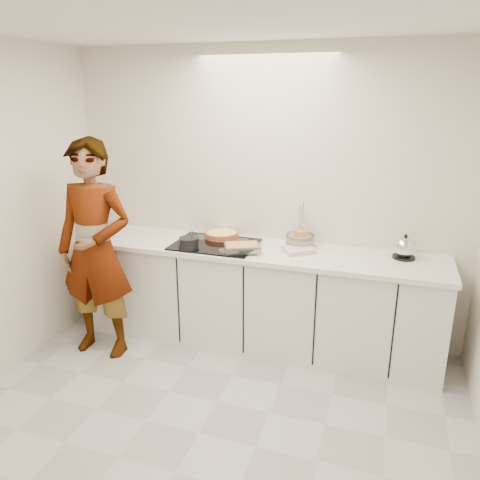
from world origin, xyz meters
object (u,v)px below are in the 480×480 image
(hob, at_px, (215,244))
(cook, at_px, (95,250))
(kettle, at_px, (405,248))
(utensil_crock, at_px, (301,238))
(saucepan, at_px, (189,243))
(mixing_bowl, at_px, (300,241))
(tart_dish, at_px, (222,234))
(baking_dish, at_px, (242,247))

(hob, height_order, cook, cook)
(kettle, distance_m, utensil_crock, 0.86)
(hob, distance_m, saucepan, 0.26)
(hob, distance_m, mixing_bowl, 0.74)
(kettle, bearing_deg, saucepan, -168.70)
(tart_dish, xyz_separation_m, saucepan, (-0.16, -0.38, 0.02))
(saucepan, xyz_separation_m, kettle, (1.75, 0.35, 0.02))
(baking_dish, height_order, utensil_crock, utensil_crock)
(saucepan, relative_size, mixing_bowl, 0.78)
(tart_dish, relative_size, baking_dish, 1.03)
(tart_dish, distance_m, saucepan, 0.41)
(hob, xyz_separation_m, baking_dish, (0.29, -0.11, 0.04))
(saucepan, bearing_deg, kettle, 11.30)
(utensil_crock, bearing_deg, saucepan, -156.20)
(hob, distance_m, kettle, 1.59)
(mixing_bowl, xyz_separation_m, utensil_crock, (0.00, 0.02, 0.02))
(mixing_bowl, distance_m, utensil_crock, 0.03)
(tart_dish, xyz_separation_m, baking_dish, (0.30, -0.31, 0.00))
(hob, height_order, kettle, kettle)
(cook, bearing_deg, baking_dish, 17.17)
(utensil_crock, bearing_deg, hob, -164.47)
(tart_dish, xyz_separation_m, cook, (-0.87, -0.71, -0.02))
(baking_dish, bearing_deg, hob, 158.36)
(utensil_crock, bearing_deg, tart_dish, -179.33)
(tart_dish, distance_m, cook, 1.12)
(saucepan, xyz_separation_m, cook, (-0.71, -0.32, -0.04))
(baking_dish, distance_m, kettle, 1.32)
(tart_dish, bearing_deg, hob, -87.07)
(saucepan, relative_size, baking_dish, 0.62)
(kettle, xyz_separation_m, utensil_crock, (-0.85, 0.04, -0.01))
(saucepan, distance_m, cook, 0.78)
(tart_dish, bearing_deg, saucepan, -112.09)
(saucepan, bearing_deg, utensil_crock, 23.80)
(kettle, height_order, utensil_crock, kettle)
(mixing_bowl, distance_m, kettle, 0.86)
(saucepan, xyz_separation_m, mixing_bowl, (0.89, 0.37, -0.01))
(hob, height_order, utensil_crock, utensil_crock)
(tart_dish, bearing_deg, mixing_bowl, -0.93)
(cook, bearing_deg, mixing_bowl, 21.68)
(hob, bearing_deg, kettle, 5.69)
(utensil_crock, bearing_deg, baking_dish, -144.32)
(baking_dish, relative_size, kettle, 1.76)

